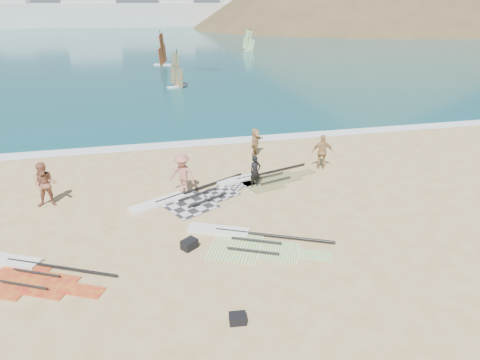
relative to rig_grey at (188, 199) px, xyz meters
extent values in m
plane|color=#DFC283|center=(2.01, -4.58, -0.05)|extent=(300.00, 300.00, 0.00)
cube|color=#0B4652|center=(2.01, 127.42, -0.05)|extent=(300.00, 240.00, 0.06)
cube|color=white|center=(2.01, 7.72, -0.05)|extent=(300.00, 1.20, 0.04)
cube|color=white|center=(-17.99, 145.42, 3.98)|extent=(160.00, 8.00, 8.00)
cube|color=white|center=(-42.99, 145.42, 4.48)|extent=(10.00, 7.00, 9.00)
cube|color=white|center=(-17.99, 145.42, 5.98)|extent=(18.00, 7.00, 12.00)
cube|color=white|center=(12.01, 145.42, 4.98)|extent=(12.00, 7.00, 10.00)
cube|color=white|center=(37.01, 145.42, 4.48)|extent=(16.00, 7.00, 9.00)
cube|color=white|center=(57.01, 145.42, 5.48)|extent=(10.00, 7.00, 11.00)
cone|color=brown|center=(87.01, 125.42, -0.05)|extent=(143.00, 143.00, 45.00)
cone|color=brown|center=(122.01, 135.42, -0.05)|extent=(70.00, 70.00, 28.00)
cube|color=#2A2A2D|center=(-0.02, -0.53, -0.03)|extent=(2.69, 2.79, 0.04)
cube|color=#2A2A2D|center=(1.50, 0.26, -0.03)|extent=(1.97, 1.92, 0.04)
cube|color=#2A2A2D|center=(2.73, 0.91, -0.03)|extent=(1.43, 1.16, 0.04)
cylinder|color=black|center=(0.77, 0.97, 0.05)|extent=(4.41, 2.38, 0.12)
cylinder|color=black|center=(0.47, 0.15, 0.11)|extent=(1.84, 1.01, 0.09)
cylinder|color=black|center=(0.82, -0.51, 0.11)|extent=(1.84, 1.01, 0.09)
cube|color=white|center=(-1.32, -0.12, 0.01)|extent=(2.60, 1.80, 0.12)
cube|color=#74C325|center=(1.30, -4.19, -0.03)|extent=(2.43, 2.52, 0.04)
cube|color=#74C325|center=(2.72, -4.85, -0.03)|extent=(1.78, 1.73, 0.04)
cube|color=#74C325|center=(3.88, -5.38, -0.03)|extent=(1.32, 1.03, 0.04)
cylinder|color=black|center=(2.82, -3.92, 0.05)|extent=(4.14, 2.00, 0.11)
cylinder|color=black|center=(2.06, -4.16, 0.11)|extent=(1.72, 0.86, 0.08)
cylinder|color=black|center=(1.77, -4.79, 0.11)|extent=(1.72, 0.86, 0.08)
cube|color=white|center=(0.87, -3.02, 0.01)|extent=(2.40, 1.57, 0.12)
cube|color=orange|center=(3.69, 0.95, -0.03)|extent=(2.11, 2.23, 0.04)
cube|color=orange|center=(5.10, 1.37, -0.03)|extent=(1.57, 1.51, 0.04)
cube|color=orange|center=(6.24, 1.71, -0.03)|extent=(1.21, 0.84, 0.04)
cylinder|color=black|center=(4.60, 2.08, 0.05)|extent=(4.07, 1.31, 0.10)
cylinder|color=black|center=(4.21, 1.44, 0.11)|extent=(1.69, 0.57, 0.07)
cylinder|color=black|center=(4.40, 0.83, 0.11)|extent=(1.69, 0.57, 0.07)
cube|color=white|center=(2.66, 1.50, 0.01)|extent=(2.28, 1.20, 0.12)
cube|color=#BB0322|center=(-6.02, -4.43, -0.03)|extent=(2.21, 2.29, 0.04)
cube|color=#BB0322|center=(-4.74, -5.05, -0.03)|extent=(1.62, 1.58, 0.04)
cube|color=#BB0322|center=(-3.70, -5.55, -0.03)|extent=(1.19, 0.94, 0.04)
cylinder|color=black|center=(-4.63, -4.22, 0.05)|extent=(3.71, 1.86, 0.10)
cylinder|color=black|center=(-5.32, -4.42, 0.11)|extent=(1.55, 0.80, 0.07)
cylinder|color=black|center=(-5.59, -4.98, 0.11)|extent=(1.55, 0.80, 0.07)
cube|color=white|center=(-6.39, -3.37, 0.01)|extent=(2.16, 1.44, 0.12)
cube|color=black|center=(-0.35, -3.90, 0.12)|extent=(0.68, 0.64, 0.35)
cube|color=black|center=(0.53, -7.86, 0.09)|extent=(0.50, 0.37, 0.28)
imported|color=black|center=(3.30, 0.64, 0.74)|extent=(0.66, 0.53, 1.58)
imported|color=#A1644C|center=(-5.91, 0.79, 0.95)|extent=(0.99, 0.77, 2.00)
imported|color=#B97061|center=(-0.11, 0.66, 0.93)|extent=(1.45, 1.35, 1.97)
imported|color=tan|center=(7.34, 2.11, 0.89)|extent=(1.18, 0.71, 1.87)
imported|color=tan|center=(4.45, 4.88, 0.76)|extent=(1.25, 1.50, 1.62)
cube|color=white|center=(1.80, 26.32, 0.04)|extent=(2.19, 1.55, 0.12)
cube|color=#FF5202|center=(1.80, 26.32, 1.09)|extent=(1.27, 2.35, 2.34)
cube|color=#FF5202|center=(1.80, 26.32, 2.69)|extent=(0.74, 1.34, 1.62)
cylinder|color=black|center=(1.80, 26.32, 1.98)|extent=(0.42, 0.70, 3.71)
cube|color=white|center=(1.25, 43.13, 0.06)|extent=(2.70, 1.70, 0.15)
cube|color=red|center=(1.25, 43.13, 1.33)|extent=(1.28, 2.98, 2.84)
cube|color=red|center=(1.25, 43.13, 3.28)|extent=(0.74, 1.69, 1.97)
cylinder|color=black|center=(1.25, 43.13, 2.41)|extent=(0.44, 0.87, 4.51)
cube|color=white|center=(17.66, 58.74, 0.04)|extent=(1.98, 1.98, 0.13)
cube|color=#73C230|center=(17.66, 58.74, 1.10)|extent=(1.92, 1.92, 2.36)
cube|color=#73C230|center=(17.66, 58.74, 2.72)|extent=(1.10, 1.10, 1.64)
cylinder|color=black|center=(17.66, 58.74, 2.00)|extent=(0.59, 0.59, 3.75)
camera|label=1|loc=(-1.33, -16.18, 8.04)|focal=30.00mm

